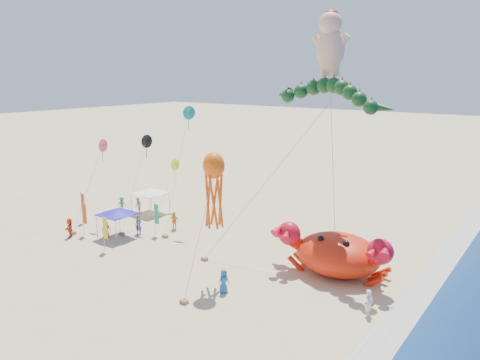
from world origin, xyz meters
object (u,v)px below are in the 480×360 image
(crab_inflatable, at_px, (337,253))
(dragon_kite, at_px, (327,98))
(octopus_kite, at_px, (214,185))
(canopy_blue, at_px, (117,212))
(canopy_white, at_px, (150,191))
(cherub_kite, at_px, (331,42))

(crab_inflatable, bearing_deg, dragon_kite, 137.01)
(crab_inflatable, bearing_deg, octopus_kite, -136.68)
(crab_inflatable, xyz_separation_m, canopy_blue, (-19.88, -4.23, 0.74))
(octopus_kite, distance_m, canopy_blue, 14.18)
(dragon_kite, distance_m, canopy_white, 23.16)
(cherub_kite, xyz_separation_m, canopy_white, (-19.67, -1.67, -14.86))
(crab_inflatable, xyz_separation_m, octopus_kite, (-6.70, -6.32, 5.55))
(cherub_kite, bearing_deg, crab_inflatable, -53.19)
(canopy_white, bearing_deg, crab_inflatable, -7.20)
(canopy_blue, height_order, canopy_white, same)
(crab_inflatable, relative_size, canopy_white, 2.58)
(dragon_kite, height_order, canopy_blue, dragon_kite)
(dragon_kite, relative_size, canopy_blue, 4.44)
(cherub_kite, height_order, canopy_white, cherub_kite)
(cherub_kite, xyz_separation_m, canopy_blue, (-16.45, -8.81, -14.86))
(canopy_blue, bearing_deg, canopy_white, 114.21)
(crab_inflatable, xyz_separation_m, canopy_white, (-23.09, 2.92, 0.74))
(dragon_kite, distance_m, octopus_kite, 11.20)
(crab_inflatable, distance_m, cherub_kite, 16.62)
(cherub_kite, bearing_deg, octopus_kite, -106.71)
(canopy_white, bearing_deg, dragon_kite, -1.66)
(dragon_kite, xyz_separation_m, cherub_kite, (-0.94, 2.26, 4.30))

